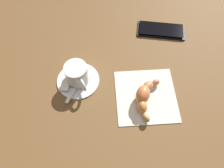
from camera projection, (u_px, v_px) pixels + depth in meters
ground_plane at (119, 86)px, 0.62m from camera, size 1.80×1.80×0.00m
saucer at (79, 80)px, 0.63m from camera, size 0.12×0.12×0.01m
espresso_cup at (77, 74)px, 0.60m from camera, size 0.07×0.08×0.06m
teaspoon at (82, 78)px, 0.62m from camera, size 0.06×0.13×0.01m
sugar_packet at (67, 81)px, 0.62m from camera, size 0.02×0.06×0.01m
napkin at (146, 96)px, 0.61m from camera, size 0.18×0.19×0.00m
croissant at (145, 96)px, 0.58m from camera, size 0.08×0.13×0.05m
cell_phone at (161, 30)px, 0.72m from camera, size 0.16×0.07×0.01m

